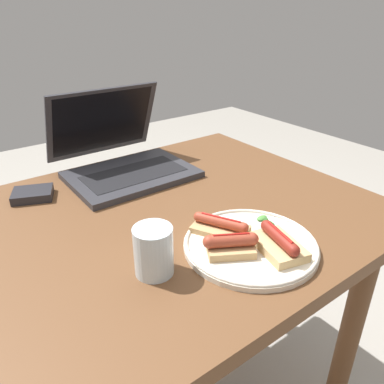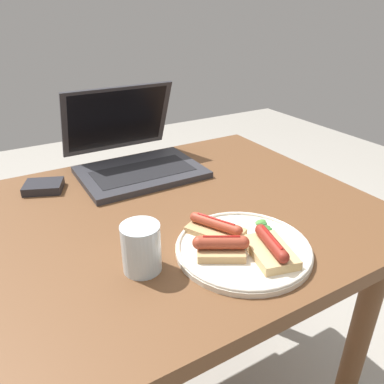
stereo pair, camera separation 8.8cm
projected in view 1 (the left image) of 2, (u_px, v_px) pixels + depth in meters
The scene contains 9 objects.
desk at pixel (156, 255), 0.94m from camera, with size 1.09×0.81×0.77m.
laptop at pixel (123, 159), 1.11m from camera, with size 0.35×0.35×0.24m.
plate at pixel (250, 244), 0.77m from camera, with size 0.28×0.28×0.02m.
sausage_toast_left at pixel (279, 243), 0.74m from camera, with size 0.10×0.13×0.05m.
sausage_toast_middle at pixel (220, 226), 0.81m from camera, with size 0.12×0.14×0.04m.
sausage_toast_right at pixel (231, 245), 0.74m from camera, with size 0.11×0.10×0.05m.
salad_pile at pixel (266, 222), 0.84m from camera, with size 0.04×0.06×0.01m.
drinking_glass at pixel (154, 251), 0.69m from camera, with size 0.07×0.07×0.10m.
external_drive at pixel (33, 194), 0.97m from camera, with size 0.12×0.11×0.02m.
Camera 1 is at (-0.39, -0.67, 1.22)m, focal length 35.00 mm.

